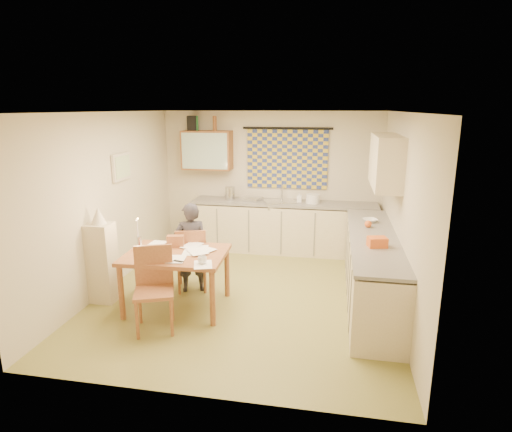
% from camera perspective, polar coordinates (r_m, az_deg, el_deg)
% --- Properties ---
extents(floor, '(4.00, 4.50, 0.02)m').
position_cam_1_polar(floor, '(6.15, -1.33, -10.40)').
color(floor, olive).
rests_on(floor, ground).
extents(ceiling, '(4.00, 4.50, 0.02)m').
position_cam_1_polar(ceiling, '(5.59, -1.49, 13.81)').
color(ceiling, white).
rests_on(ceiling, floor).
extents(wall_back, '(4.00, 0.02, 2.50)m').
position_cam_1_polar(wall_back, '(7.92, 1.98, 4.78)').
color(wall_back, beige).
rests_on(wall_back, floor).
extents(wall_front, '(4.00, 0.02, 2.50)m').
position_cam_1_polar(wall_front, '(3.65, -8.79, -6.86)').
color(wall_front, beige).
rests_on(wall_front, floor).
extents(wall_left, '(0.02, 4.50, 2.50)m').
position_cam_1_polar(wall_left, '(6.45, -19.17, 1.80)').
color(wall_left, beige).
rests_on(wall_left, floor).
extents(wall_right, '(0.02, 4.50, 2.50)m').
position_cam_1_polar(wall_right, '(5.68, 18.85, 0.22)').
color(wall_right, beige).
rests_on(wall_right, floor).
extents(window_blind, '(1.45, 0.03, 1.05)m').
position_cam_1_polar(window_blind, '(7.78, 4.16, 7.56)').
color(window_blind, navy).
rests_on(window_blind, wall_back).
extents(curtain_rod, '(1.60, 0.04, 0.04)m').
position_cam_1_polar(curtain_rod, '(7.72, 4.22, 11.60)').
color(curtain_rod, black).
rests_on(curtain_rod, wall_back).
extents(wall_cabinet, '(0.90, 0.34, 0.70)m').
position_cam_1_polar(wall_cabinet, '(7.93, -6.53, 8.71)').
color(wall_cabinet, brown).
rests_on(wall_cabinet, wall_back).
extents(wall_cabinet_glass, '(0.84, 0.02, 0.64)m').
position_cam_1_polar(wall_cabinet_glass, '(7.76, -6.90, 8.59)').
color(wall_cabinet_glass, '#99B2A5').
rests_on(wall_cabinet_glass, wall_back).
extents(upper_cabinet_right, '(0.34, 1.30, 0.70)m').
position_cam_1_polar(upper_cabinet_right, '(6.09, 16.91, 7.02)').
color(upper_cabinet_right, beige).
rests_on(upper_cabinet_right, wall_right).
extents(framed_print, '(0.04, 0.50, 0.40)m').
position_cam_1_polar(framed_print, '(6.70, -17.51, 6.29)').
color(framed_print, beige).
rests_on(framed_print, wall_left).
extents(print_canvas, '(0.01, 0.42, 0.32)m').
position_cam_1_polar(print_canvas, '(6.69, -17.32, 6.29)').
color(print_canvas, white).
rests_on(print_canvas, wall_left).
extents(counter_back, '(3.30, 0.62, 0.92)m').
position_cam_1_polar(counter_back, '(7.76, 3.65, -1.49)').
color(counter_back, beige).
rests_on(counter_back, floor).
extents(counter_right, '(0.62, 2.95, 0.92)m').
position_cam_1_polar(counter_right, '(5.99, 15.13, -6.82)').
color(counter_right, beige).
rests_on(counter_right, floor).
extents(stove, '(0.56, 0.56, 0.87)m').
position_cam_1_polar(stove, '(4.92, 16.13, -11.88)').
color(stove, white).
rests_on(stove, floor).
extents(sink, '(0.68, 0.62, 0.10)m').
position_cam_1_polar(sink, '(7.66, 3.21, 1.62)').
color(sink, silver).
rests_on(sink, counter_back).
extents(tap, '(0.04, 0.04, 0.28)m').
position_cam_1_polar(tap, '(7.80, 3.49, 3.19)').
color(tap, silver).
rests_on(tap, counter_back).
extents(dish_rack, '(0.42, 0.38, 0.06)m').
position_cam_1_polar(dish_rack, '(7.73, -0.64, 2.28)').
color(dish_rack, silver).
rests_on(dish_rack, counter_back).
extents(kettle, '(0.24, 0.24, 0.24)m').
position_cam_1_polar(kettle, '(7.79, -3.47, 3.03)').
color(kettle, silver).
rests_on(kettle, counter_back).
extents(mixing_bowl, '(0.29, 0.29, 0.16)m').
position_cam_1_polar(mixing_bowl, '(7.58, 7.57, 2.31)').
color(mixing_bowl, white).
rests_on(mixing_bowl, counter_back).
extents(soap_bottle, '(0.08, 0.09, 0.18)m').
position_cam_1_polar(soap_bottle, '(7.65, 5.81, 2.54)').
color(soap_bottle, white).
rests_on(soap_bottle, counter_back).
extents(bowl, '(0.35, 0.35, 0.05)m').
position_cam_1_polar(bowl, '(6.49, 14.97, -0.57)').
color(bowl, white).
rests_on(bowl, counter_right).
extents(orange_bag, '(0.25, 0.21, 0.12)m').
position_cam_1_polar(orange_bag, '(5.37, 15.86, -3.36)').
color(orange_bag, orange).
rests_on(orange_bag, counter_right).
extents(fruit_orange, '(0.10, 0.10, 0.10)m').
position_cam_1_polar(fruit_orange, '(6.19, 14.72, -1.04)').
color(fruit_orange, orange).
rests_on(fruit_orange, counter_right).
extents(speaker, '(0.19, 0.22, 0.26)m').
position_cam_1_polar(speaker, '(7.98, -8.50, 12.14)').
color(speaker, black).
rests_on(speaker, wall_cabinet).
extents(bottle_green, '(0.08, 0.08, 0.26)m').
position_cam_1_polar(bottle_green, '(7.95, -7.95, 12.16)').
color(bottle_green, '#195926').
rests_on(bottle_green, wall_cabinet).
extents(bottle_brown, '(0.08, 0.08, 0.26)m').
position_cam_1_polar(bottle_brown, '(7.85, -5.53, 12.20)').
color(bottle_brown, brown).
rests_on(bottle_brown, wall_cabinet).
extents(dining_table, '(1.31, 1.02, 0.75)m').
position_cam_1_polar(dining_table, '(5.71, -10.47, -8.38)').
color(dining_table, brown).
rests_on(dining_table, floor).
extents(chair_far, '(0.52, 0.52, 0.93)m').
position_cam_1_polar(chair_far, '(6.25, -8.51, -7.17)').
color(chair_far, brown).
rests_on(chair_far, floor).
extents(chair_near, '(0.57, 0.57, 0.98)m').
position_cam_1_polar(chair_near, '(5.26, -13.31, -11.47)').
color(chair_near, brown).
rests_on(chair_near, floor).
extents(person, '(0.68, 0.63, 1.29)m').
position_cam_1_polar(person, '(6.09, -8.61, -4.18)').
color(person, black).
rests_on(person, floor).
extents(shelf_stand, '(0.32, 0.30, 1.08)m').
position_cam_1_polar(shelf_stand, '(6.09, -19.78, -5.90)').
color(shelf_stand, beige).
rests_on(shelf_stand, floor).
extents(lampshade, '(0.20, 0.20, 0.22)m').
position_cam_1_polar(lampshade, '(5.91, -20.30, 0.05)').
color(lampshade, beige).
rests_on(lampshade, shelf_stand).
extents(letter_rack, '(0.24, 0.15, 0.16)m').
position_cam_1_polar(letter_rack, '(5.78, -10.69, -3.34)').
color(letter_rack, brown).
rests_on(letter_rack, dining_table).
extents(mug, '(0.14, 0.14, 0.09)m').
position_cam_1_polar(mug, '(5.15, -7.18, -5.86)').
color(mug, white).
rests_on(mug, dining_table).
extents(magazine, '(0.43, 0.45, 0.03)m').
position_cam_1_polar(magazine, '(5.52, -15.69, -5.21)').
color(magazine, maroon).
rests_on(magazine, dining_table).
extents(book, '(0.31, 0.34, 0.02)m').
position_cam_1_polar(book, '(5.60, -14.69, -4.93)').
color(book, orange).
rests_on(book, dining_table).
extents(orange_box, '(0.13, 0.09, 0.04)m').
position_cam_1_polar(orange_box, '(5.41, -14.61, -5.49)').
color(orange_box, orange).
rests_on(orange_box, dining_table).
extents(eyeglasses, '(0.14, 0.07, 0.02)m').
position_cam_1_polar(eyeglasses, '(5.25, -10.35, -5.99)').
color(eyeglasses, black).
rests_on(eyeglasses, dining_table).
extents(candle_holder, '(0.07, 0.07, 0.18)m').
position_cam_1_polar(candle_holder, '(5.77, -15.29, -3.54)').
color(candle_holder, silver).
rests_on(candle_holder, dining_table).
extents(candle, '(0.03, 0.03, 0.22)m').
position_cam_1_polar(candle, '(5.73, -15.56, -1.59)').
color(candle, white).
rests_on(candle, dining_table).
extents(candle_flame, '(0.02, 0.02, 0.02)m').
position_cam_1_polar(candle_flame, '(5.71, -15.49, -0.37)').
color(candle_flame, '#FFCC66').
rests_on(candle_flame, dining_table).
extents(papers, '(1.11, 0.97, 0.02)m').
position_cam_1_polar(papers, '(5.59, -10.22, -4.70)').
color(papers, white).
rests_on(papers, dining_table).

